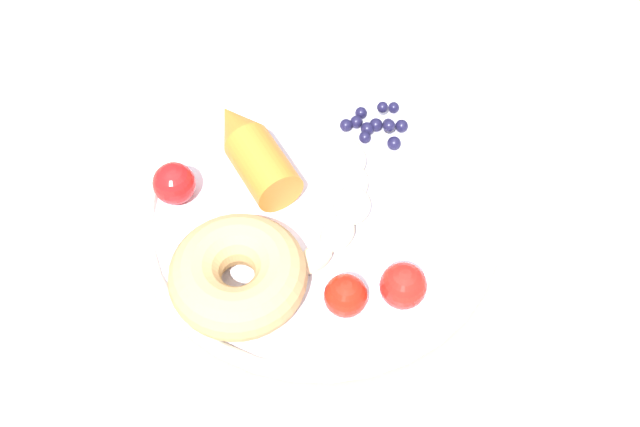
{
  "coord_description": "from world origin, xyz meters",
  "views": [
    {
      "loc": [
        0.31,
        -0.19,
        1.25
      ],
      "look_at": [
        0.0,
        -0.03,
        0.75
      ],
      "focal_mm": 42.65,
      "sensor_mm": 36.0,
      "label": 1
    }
  ],
  "objects": [
    {
      "name": "tomato_far",
      "position": [
        0.1,
        -0.01,
        0.77
      ],
      "size": [
        0.04,
        0.04,
        0.04
      ],
      "primitive_type": "sphere",
      "color": "red",
      "rests_on": "plate"
    },
    {
      "name": "donut",
      "position": [
        0.04,
        -0.12,
        0.77
      ],
      "size": [
        0.15,
        0.15,
        0.04
      ],
      "primitive_type": "torus",
      "rotation": [
        0.0,
        0.0,
        0.66
      ],
      "color": "tan",
      "rests_on": "plate"
    },
    {
      "name": "blueberry_pile",
      "position": [
        -0.06,
        0.05,
        0.75
      ],
      "size": [
        0.05,
        0.06,
        0.02
      ],
      "color": "#191638",
      "rests_on": "plate"
    },
    {
      "name": "banana",
      "position": [
        0.01,
        -0.02,
        0.76
      ],
      "size": [
        0.11,
        0.1,
        0.03
      ],
      "color": "beige",
      "rests_on": "plate"
    },
    {
      "name": "carrot_orange",
      "position": [
        -0.07,
        -0.06,
        0.77
      ],
      "size": [
        0.11,
        0.05,
        0.04
      ],
      "color": "orange",
      "rests_on": "plate"
    },
    {
      "name": "plate",
      "position": [
        0.0,
        -0.03,
        0.75
      ],
      "size": [
        0.29,
        0.29,
        0.02
      ],
      "color": "silver",
      "rests_on": "dining_table"
    },
    {
      "name": "tomato_near",
      "position": [
        0.09,
        -0.05,
        0.76
      ],
      "size": [
        0.03,
        0.03,
        0.03
      ],
      "primitive_type": "sphere",
      "color": "red",
      "rests_on": "plate"
    },
    {
      "name": "tomato_mid",
      "position": [
        -0.07,
        -0.13,
        0.77
      ],
      "size": [
        0.03,
        0.03,
        0.03
      ],
      "primitive_type": "sphere",
      "color": "red",
      "rests_on": "plate"
    },
    {
      "name": "dining_table",
      "position": [
        0.0,
        0.0,
        0.64
      ],
      "size": [
        0.97,
        0.87,
        0.74
      ],
      "color": "tan",
      "rests_on": "ground_plane"
    }
  ]
}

